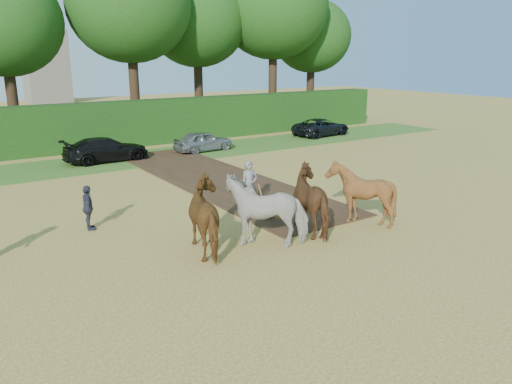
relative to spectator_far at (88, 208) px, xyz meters
name	(u,v)px	position (x,y,z in m)	size (l,w,h in m)	color
ground	(275,223)	(5.85, -3.09, -0.80)	(120.00, 120.00, 0.00)	gold
earth_strip	(217,179)	(7.35, 3.91, -0.78)	(4.50, 17.00, 0.05)	#472D1C
grass_verge	(136,159)	(5.85, 10.91, -0.79)	(50.00, 5.00, 0.03)	#38601E
hedgerow	(109,125)	(5.85, 15.41, 0.70)	(46.00, 1.60, 3.00)	#14380F
spectator_far	(88,208)	(0.00, 0.00, 0.00)	(0.94, 0.39, 1.61)	#2A2B38
plough_team	(291,204)	(5.52, -4.39, 0.32)	(7.77, 5.40, 2.27)	brown
parked_cars	(129,148)	(5.61, 11.21, -0.13)	(35.72, 2.83, 1.40)	silver
treeline	(59,7)	(4.16, 18.60, 8.17)	(48.70, 10.60, 14.21)	#382616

